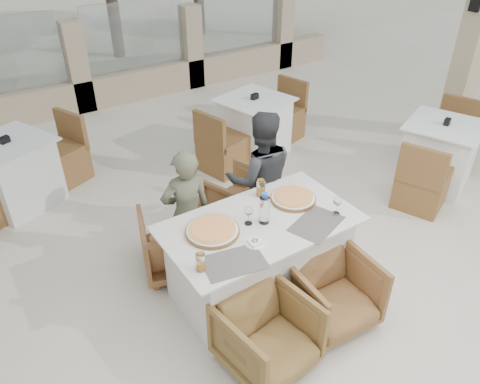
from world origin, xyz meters
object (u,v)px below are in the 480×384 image
beer_glass_left (201,262)px  bg_table_c (439,154)px  armchair_near_left (267,335)px  armchair_near_right (332,292)px  dining_table (259,258)px  beer_glass_right (261,188)px  armchair_far_right (239,197)px  bg_table_a (15,174)px  pizza_left (212,230)px  water_bottle (264,208)px  armchair_far_left (177,241)px  pizza_right (293,198)px  wine_glass_corner (337,205)px  wine_glass_centre (249,214)px  diner_left (187,213)px  olive_dish (255,242)px  bg_table_b (254,126)px  diner_right (260,179)px

beer_glass_left → bg_table_c: size_ratio=0.09×
armchair_near_left → armchair_near_right: (0.69, 0.07, 0.01)m
dining_table → beer_glass_left: 0.84m
armchair_near_left → beer_glass_right: bearing=50.4°
armchair_far_right → bg_table_a: (-1.92, 1.62, 0.11)m
pizza_left → water_bottle: 0.45m
beer_glass_left → armchair_far_left: size_ratio=0.22×
pizza_right → wine_glass_corner: size_ratio=2.14×
armchair_far_right → armchair_near_right: (-0.14, -1.59, 0.02)m
beer_glass_left → armchair_near_right: beer_glass_left is taller
pizza_right → bg_table_a: (-1.89, 2.53, -0.41)m
wine_glass_corner → armchair_far_left: (-1.05, 0.94, -0.57)m
wine_glass_centre → beer_glass_left: wine_glass_centre is taller
pizza_right → bg_table_c: size_ratio=0.24×
beer_glass_right → armchair_far_right: beer_glass_right is taller
armchair_near_left → pizza_left: bearing=83.9°
armchair_far_left → diner_left: (0.10, -0.06, 0.33)m
beer_glass_right → olive_dish: 0.67m
water_bottle → beer_glass_left: size_ratio=2.01×
armchair_far_right → wine_glass_centre: bearing=40.7°
wine_glass_corner → armchair_near_left: (-0.97, -0.40, -0.57)m
water_bottle → armchair_far_left: bearing=123.8°
olive_dish → bg_table_b: size_ratio=0.07×
pizza_left → armchair_far_right: pizza_left is taller
dining_table → water_bottle: 0.53m
armchair_far_left → armchair_near_right: (0.76, -1.27, 0.01)m
armchair_far_right → armchair_near_right: 1.60m
pizza_left → diner_left: size_ratio=0.35×
pizza_left → armchair_near_right: pizza_left is taller
dining_table → bg_table_b: size_ratio=0.98×
wine_glass_corner → beer_glass_left: size_ratio=1.31×
beer_glass_left → bg_table_a: size_ratio=0.09×
wine_glass_corner → armchair_near_left: wine_glass_corner is taller
diner_left → bg_table_a: bearing=-52.7°
wine_glass_corner → beer_glass_right: (-0.37, 0.57, -0.01)m
beer_glass_left → olive_dish: (0.48, 0.02, -0.05)m
wine_glass_corner → bg_table_b: (0.85, 2.43, -0.48)m
wine_glass_centre → armchair_far_left: bearing=118.8°
dining_table → olive_dish: bearing=-133.3°
beer_glass_right → armchair_near_left: 1.27m
pizza_left → water_bottle: size_ratio=1.52×
armchair_far_right → armchair_near_right: bearing=64.9°
armchair_far_right → bg_table_a: 2.52m
pizza_left → bg_table_a: bearing=112.8°
beer_glass_right → armchair_near_right: 1.06m
diner_right → bg_table_b: 1.86m
diner_left → wine_glass_corner: bearing=145.7°
armchair_near_right → diner_right: (0.14, 1.22, 0.39)m
armchair_far_right → wine_glass_corner: bearing=76.4°
dining_table → bg_table_a: bearing=119.1°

